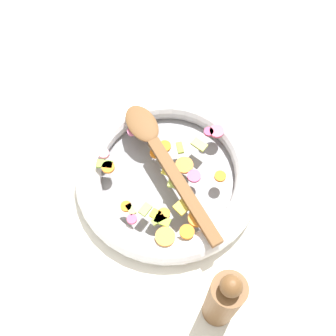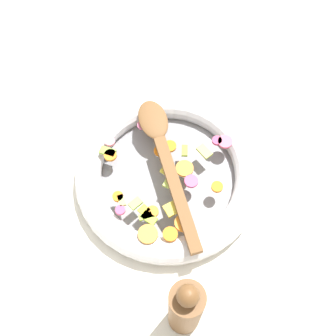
{
  "view_description": "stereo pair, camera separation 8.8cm",
  "coord_description": "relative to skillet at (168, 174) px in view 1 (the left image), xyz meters",
  "views": [
    {
      "loc": [
        -0.05,
        -0.38,
        0.84
      ],
      "look_at": [
        0.0,
        0.0,
        0.05
      ],
      "focal_mm": 50.0,
      "sensor_mm": 36.0,
      "label": 1
    },
    {
      "loc": [
        0.03,
        -0.39,
        0.84
      ],
      "look_at": [
        0.0,
        0.0,
        0.05
      ],
      "focal_mm": 50.0,
      "sensor_mm": 36.0,
      "label": 2
    }
  ],
  "objects": [
    {
      "name": "ground_plane",
      "position": [
        0.0,
        0.0,
        -0.02
      ],
      "size": [
        4.0,
        4.0,
        0.0
      ],
      "primitive_type": "plane",
      "color": "silver"
    },
    {
      "name": "skillet",
      "position": [
        0.0,
        0.0,
        0.0
      ],
      "size": [
        0.36,
        0.36,
        0.05
      ],
      "color": "slate",
      "rests_on": "ground_plane"
    },
    {
      "name": "chopped_vegetables",
      "position": [
        -0.01,
        -0.02,
        0.03
      ],
      "size": [
        0.26,
        0.28,
        0.01
      ],
      "color": "orange",
      "rests_on": "skillet"
    },
    {
      "name": "wooden_spoon",
      "position": [
        -0.01,
        0.02,
        0.04
      ],
      "size": [
        0.15,
        0.32,
        0.01
      ],
      "color": "brown",
      "rests_on": "chopped_vegetables"
    },
    {
      "name": "pepper_mill",
      "position": [
        0.05,
        -0.26,
        0.08
      ],
      "size": [
        0.05,
        0.05,
        0.22
      ],
      "color": "brown",
      "rests_on": "ground_plane"
    }
  ]
}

